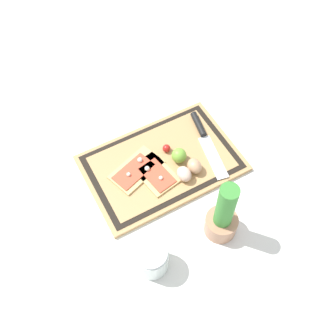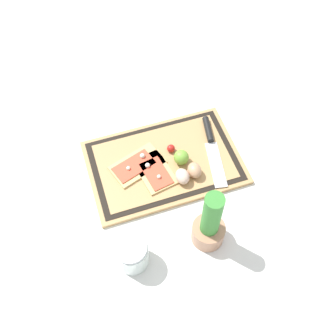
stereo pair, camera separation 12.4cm
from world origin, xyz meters
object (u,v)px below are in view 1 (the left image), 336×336
pizza_slice_far (156,174)px  egg_pink (184,174)px  lime (179,155)px  cherry_tomato_red (166,148)px  egg_brown (194,166)px  pizza_slice_near (136,170)px  knife (203,134)px  herb_pot (223,217)px  sauce_jar (152,259)px

pizza_slice_far → egg_pink: (-0.07, 0.05, 0.02)m
lime → cherry_tomato_red: (0.02, -0.05, -0.01)m
egg_brown → lime: 0.06m
pizza_slice_far → egg_brown: egg_brown is taller
pizza_slice_near → egg_pink: size_ratio=3.50×
cherry_tomato_red → lime: bearing=109.0°
pizza_slice_far → knife: 0.22m
pizza_slice_far → knife: (-0.21, -0.06, 0.00)m
knife → egg_pink: (0.14, 0.11, 0.01)m
knife → egg_brown: 0.14m
knife → herb_pot: size_ratio=1.16×
egg_brown → pizza_slice_near: bearing=-27.8°
egg_pink → lime: size_ratio=1.10×
pizza_slice_far → lime: 0.10m
lime → herb_pot: bearing=87.4°
egg_pink → cherry_tomato_red: (-0.00, -0.12, -0.01)m
egg_pink → herb_pot: bearing=92.3°
cherry_tomato_red → pizza_slice_far: bearing=40.7°
pizza_slice_near → egg_brown: bearing=152.2°
egg_pink → sauce_jar: bearing=41.9°
herb_pot → lime: bearing=-92.6°
knife → pizza_slice_near: bearing=3.8°
lime → sauce_jar: bearing=47.8°
pizza_slice_far → knife: bearing=-163.9°
egg_pink → pizza_slice_far: bearing=-35.4°
pizza_slice_near → knife: (-0.26, -0.02, 0.00)m
pizza_slice_near → lime: bearing=168.0°
pizza_slice_near → egg_brown: egg_brown is taller
pizza_slice_far → herb_pot: herb_pot is taller
pizza_slice_near → herb_pot: herb_pot is taller
pizza_slice_near → egg_brown: (-0.17, 0.09, 0.02)m
sauce_jar → pizza_slice_far: bearing=-120.2°
egg_brown → sauce_jar: bearing=38.1°
pizza_slice_far → lime: (-0.09, -0.01, 0.02)m
pizza_slice_far → cherry_tomato_red: 0.10m
pizza_slice_near → herb_pot: bearing=113.8°
egg_brown → cherry_tomato_red: (0.04, -0.11, -0.01)m
cherry_tomato_red → herb_pot: bearing=91.1°
egg_brown → knife: bearing=-132.9°
herb_pot → pizza_slice_far: bearing=-71.9°
knife → herb_pot: 0.34m
knife → cherry_tomato_red: bearing=-1.5°
knife → lime: size_ratio=5.56×
knife → herb_pot: bearing=67.0°
knife → sauce_jar: sauce_jar is taller
pizza_slice_near → egg_pink: bearing=141.6°
pizza_slice_near → sauce_jar: bearing=71.9°
pizza_slice_far → sauce_jar: 0.29m
knife → sauce_jar: bearing=40.8°
egg_brown → lime: lime is taller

